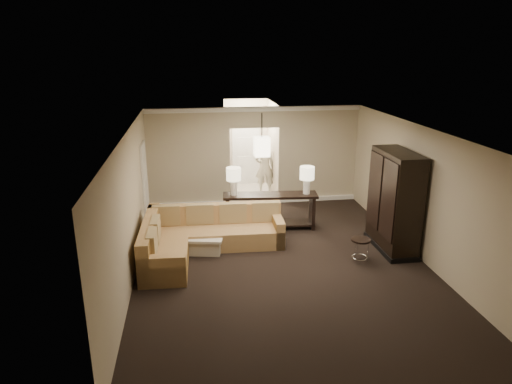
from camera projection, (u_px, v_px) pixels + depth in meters
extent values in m
plane|color=black|center=(281.00, 264.00, 9.61)|extent=(8.00, 8.00, 0.00)
cube|color=#BDA88E|center=(255.00, 156.00, 12.96)|extent=(6.00, 0.04, 2.80)
cube|color=#BDA88E|center=(350.00, 308.00, 5.41)|extent=(6.00, 0.04, 2.80)
cube|color=#BDA88E|center=(130.00, 208.00, 8.77)|extent=(0.04, 8.00, 2.80)
cube|color=#BDA88E|center=(422.00, 194.00, 9.60)|extent=(0.04, 8.00, 2.80)
cube|color=silver|center=(284.00, 132.00, 8.76)|extent=(6.00, 8.00, 0.02)
cube|color=white|center=(255.00, 109.00, 12.51)|extent=(6.00, 0.10, 0.12)
cube|color=white|center=(255.00, 201.00, 13.31)|extent=(6.00, 0.10, 0.12)
cube|color=white|center=(145.00, 184.00, 11.52)|extent=(0.05, 0.90, 2.10)
cube|color=beige|center=(250.00, 192.00, 14.32)|extent=(1.40, 2.00, 0.01)
cube|color=beige|center=(227.00, 149.00, 13.80)|extent=(0.04, 2.00, 2.80)
cube|color=beige|center=(273.00, 148.00, 14.00)|extent=(0.04, 2.00, 2.80)
cube|color=beige|center=(246.00, 142.00, 14.84)|extent=(1.40, 0.04, 2.80)
cube|color=white|center=(246.00, 153.00, 14.92)|extent=(0.90, 0.05, 2.10)
cube|color=brown|center=(216.00, 237.00, 10.43)|extent=(3.08, 1.02, 0.43)
cube|color=brown|center=(165.00, 262.00, 9.21)|extent=(0.96, 1.46, 0.43)
cube|color=brown|center=(215.00, 213.00, 10.62)|extent=(3.06, 0.35, 0.47)
cube|color=brown|center=(149.00, 232.00, 9.52)|extent=(0.33, 2.45, 0.47)
cube|color=brown|center=(278.00, 230.00, 10.55)|extent=(0.23, 0.92, 0.63)
cube|color=brown|center=(162.00, 271.00, 8.60)|extent=(0.92, 0.23, 0.63)
cube|color=#967A50|center=(166.00, 215.00, 10.44)|extent=(0.64, 0.18, 0.47)
cube|color=#967A50|center=(200.00, 214.00, 10.53)|extent=(0.64, 0.18, 0.47)
cube|color=#967A50|center=(233.00, 213.00, 10.61)|extent=(0.64, 0.18, 0.47)
cube|color=#967A50|center=(265.00, 211.00, 10.69)|extent=(0.64, 0.18, 0.47)
cube|color=#967A50|center=(156.00, 229.00, 9.63)|extent=(0.18, 0.62, 0.47)
cube|color=#967A50|center=(152.00, 243.00, 8.95)|extent=(0.18, 0.62, 0.47)
cube|color=silver|center=(203.00, 242.00, 10.28)|extent=(1.00, 1.00, 0.32)
cube|color=silver|center=(203.00, 234.00, 10.22)|extent=(1.11, 1.11, 0.06)
cube|color=black|center=(201.00, 233.00, 10.17)|extent=(0.08, 0.16, 0.02)
cube|color=beige|center=(210.00, 231.00, 10.34)|extent=(0.26, 0.32, 0.01)
cube|color=black|center=(270.00, 195.00, 11.25)|extent=(2.36, 0.74, 0.06)
cube|color=black|center=(228.00, 213.00, 11.33)|extent=(0.13, 0.48, 0.84)
cube|color=black|center=(312.00, 211.00, 11.43)|extent=(0.13, 0.48, 0.84)
cube|color=black|center=(270.00, 223.00, 11.47)|extent=(2.25, 0.68, 0.04)
cube|color=black|center=(395.00, 201.00, 10.02)|extent=(0.62, 1.49, 2.24)
cube|color=black|center=(388.00, 201.00, 9.58)|extent=(0.03, 0.66, 1.70)
cube|color=black|center=(375.00, 190.00, 10.28)|extent=(0.03, 0.66, 1.70)
cube|color=black|center=(390.00, 246.00, 10.34)|extent=(0.66, 1.56, 0.11)
cylinder|color=black|center=(361.00, 240.00, 9.57)|extent=(0.41, 0.41, 0.04)
torus|color=silver|center=(360.00, 257.00, 9.69)|extent=(0.34, 0.34, 0.02)
cylinder|color=silver|center=(368.00, 251.00, 9.63)|extent=(0.02, 0.02, 0.48)
cylinder|color=silver|center=(356.00, 248.00, 9.79)|extent=(0.02, 0.02, 0.48)
cylinder|color=silver|center=(357.00, 253.00, 9.53)|extent=(0.02, 0.02, 0.48)
cylinder|color=white|center=(234.00, 188.00, 11.14)|extent=(0.17, 0.17, 0.37)
cylinder|color=beige|center=(234.00, 174.00, 11.03)|extent=(0.36, 0.36, 0.32)
cylinder|color=white|center=(307.00, 186.00, 11.23)|extent=(0.17, 0.17, 0.37)
cylinder|color=beige|center=(307.00, 173.00, 11.12)|extent=(0.36, 0.36, 0.32)
cylinder|color=black|center=(262.00, 125.00, 11.40)|extent=(0.02, 0.02, 0.60)
cube|color=#FFF1C6|center=(262.00, 147.00, 11.56)|extent=(0.38, 0.38, 0.48)
imported|color=beige|center=(265.00, 165.00, 14.04)|extent=(0.68, 0.48, 1.80)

